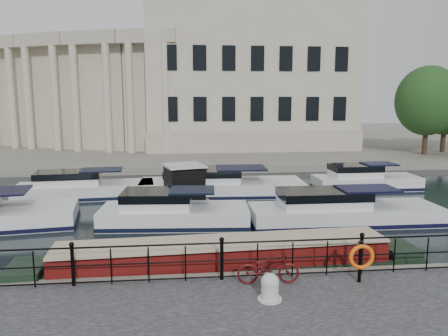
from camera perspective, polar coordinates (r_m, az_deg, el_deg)
The scene contains 10 objects.
ground_plane at distance 14.80m, azimuth -1.16°, elevation -12.83°, with size 160.00×160.00×0.00m, color black.
far_bank at distance 52.95m, azimuth -4.66°, elevation 3.40°, with size 120.00×42.00×0.55m, color #6B665B.
railing at distance 12.27m, azimuth -0.29°, elevation -11.54°, with size 24.14×0.14×1.22m.
civic_building at distance 48.41m, azimuth -5.85°, elevation 10.86°, with size 53.55×31.84×16.85m.
bicycle at distance 12.15m, azimuth 5.79°, elevation -12.85°, with size 0.59×1.69×0.89m, color #490D10.
mooring_bollard at distance 11.31m, azimuth 6.01°, elevation -15.26°, with size 0.61×0.61×0.69m.
life_ring_post at distance 12.58m, azimuth 17.50°, elevation -11.08°, with size 0.71×0.19×1.16m.
narrowboat at distance 13.89m, azimuth -0.06°, elevation -12.71°, with size 12.86×2.41×1.48m.
harbour_hut at distance 23.06m, azimuth -5.22°, elevation -2.37°, with size 3.18×2.87×2.17m.
cabin_cruisers at distance 22.35m, azimuth -4.92°, elevation -4.27°, with size 27.89×9.42×1.99m.
Camera 1 is at (-1.12, -13.68, 5.53)m, focal length 35.00 mm.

